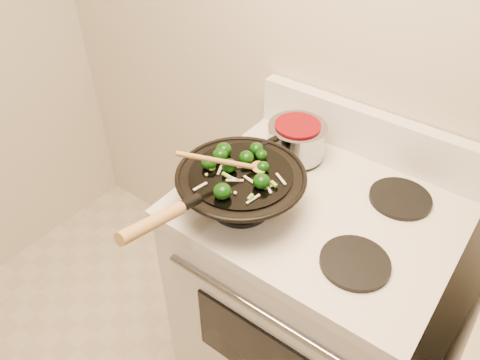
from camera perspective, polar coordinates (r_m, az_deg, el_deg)
The scene contains 5 objects.
stove at distance 1.72m, azimuth 8.18°, elevation -13.73°, with size 0.78×0.67×1.08m.
wok at distance 1.30m, azimuth -0.01°, elevation -0.96°, with size 0.36×0.60×0.22m.
stirfry at distance 1.28m, azimuth -0.43°, elevation 1.85°, with size 0.24×0.25×0.04m.
wooden_spoon at distance 1.25m, azimuth -0.53°, elevation 2.02°, with size 0.19×0.21×0.10m.
saucepan at distance 1.51m, azimuth 6.86°, elevation 4.97°, with size 0.19×0.30×0.11m.
Camera 1 is at (0.12, 0.23, 1.85)m, focal length 35.00 mm.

